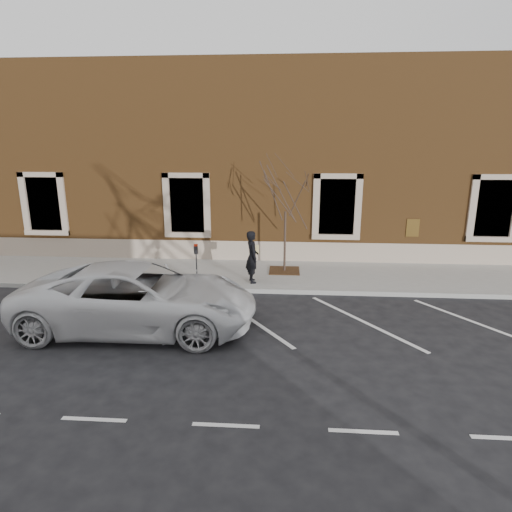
# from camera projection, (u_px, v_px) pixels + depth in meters

# --- Properties ---
(ground) EXTENTS (120.00, 120.00, 0.00)m
(ground) POSITION_uv_depth(u_px,v_px,m) (255.00, 292.00, 14.31)
(ground) COLOR #28282B
(ground) RESTS_ON ground
(sidewalk_near) EXTENTS (40.00, 3.50, 0.15)m
(sidewalk_near) POSITION_uv_depth(u_px,v_px,m) (258.00, 275.00, 15.98)
(sidewalk_near) COLOR #ACA7A1
(sidewalk_near) RESTS_ON ground
(curb_near) EXTENTS (40.00, 0.12, 0.15)m
(curb_near) POSITION_uv_depth(u_px,v_px,m) (255.00, 291.00, 14.24)
(curb_near) COLOR #9E9E99
(curb_near) RESTS_ON ground
(parking_stripes) EXTENTS (28.00, 4.40, 0.01)m
(parking_stripes) POSITION_uv_depth(u_px,v_px,m) (249.00, 318.00, 12.19)
(parking_stripes) COLOR silver
(parking_stripes) RESTS_ON ground
(building_civic) EXTENTS (40.00, 8.62, 8.00)m
(building_civic) POSITION_uv_depth(u_px,v_px,m) (266.00, 161.00, 20.75)
(building_civic) COLOR brown
(building_civic) RESTS_ON ground
(man) EXTENTS (0.59, 0.75, 1.81)m
(man) POSITION_uv_depth(u_px,v_px,m) (252.00, 257.00, 14.68)
(man) COLOR black
(man) RESTS_ON sidewalk_near
(parking_meter) EXTENTS (0.13, 0.10, 1.38)m
(parking_meter) POSITION_uv_depth(u_px,v_px,m) (196.00, 256.00, 14.51)
(parking_meter) COLOR #595B60
(parking_meter) RESTS_ON sidewalk_near
(tree_grate) EXTENTS (1.13, 1.13, 0.03)m
(tree_grate) POSITION_uv_depth(u_px,v_px,m) (284.00, 271.00, 16.18)
(tree_grate) COLOR #452D16
(tree_grate) RESTS_ON sidewalk_near
(sapling) EXTENTS (2.47, 2.47, 4.12)m
(sapling) POSITION_uv_depth(u_px,v_px,m) (286.00, 195.00, 15.44)
(sapling) COLOR #423028
(sapling) RESTS_ON sidewalk_near
(white_truck) EXTENTS (6.30, 3.00, 1.74)m
(white_truck) POSITION_uv_depth(u_px,v_px,m) (139.00, 297.00, 11.35)
(white_truck) COLOR silver
(white_truck) RESTS_ON ground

